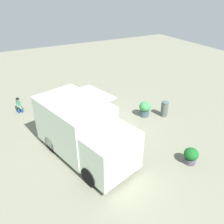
{
  "coord_description": "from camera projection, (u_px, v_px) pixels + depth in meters",
  "views": [
    {
      "loc": [
        -9.13,
        4.39,
        6.77
      ],
      "look_at": [
        -0.09,
        -0.45,
        0.93
      ],
      "focal_mm": 35.72,
      "sensor_mm": 36.0,
      "label": 1
    }
  ],
  "objects": [
    {
      "name": "trash_bin",
      "position": [
        164.0,
        109.0,
        13.07
      ],
      "size": [
        0.42,
        0.42,
        0.94
      ],
      "color": "#515B53",
      "rests_on": "ground_plane"
    },
    {
      "name": "ground_plane",
      "position": [
        104.0,
        128.0,
        12.14
      ],
      "size": [
        40.0,
        40.0,
        0.0
      ],
      "primitive_type": "plane",
      "color": "gray"
    },
    {
      "name": "planter_flowering_side",
      "position": [
        80.0,
        107.0,
        13.41
      ],
      "size": [
        0.44,
        0.44,
        0.74
      ],
      "color": "#B47B57",
      "rests_on": "ground_plane"
    },
    {
      "name": "food_truck",
      "position": [
        83.0,
        132.0,
        9.77
      ],
      "size": [
        5.27,
        3.4,
        2.44
      ],
      "color": "silver",
      "rests_on": "ground_plane"
    },
    {
      "name": "person_customer",
      "position": [
        19.0,
        106.0,
        13.67
      ],
      "size": [
        0.78,
        0.46,
        0.88
      ],
      "color": "navy",
      "rests_on": "ground_plane"
    },
    {
      "name": "planter_flowering_near",
      "position": [
        191.0,
        156.0,
        9.59
      ],
      "size": [
        0.62,
        0.62,
        0.74
      ],
      "color": "#514B5E",
      "rests_on": "ground_plane"
    },
    {
      "name": "planter_flowering_far",
      "position": [
        145.0,
        109.0,
        13.05
      ],
      "size": [
        0.68,
        0.68,
        0.9
      ],
      "color": "#40555C",
      "rests_on": "ground_plane"
    }
  ]
}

